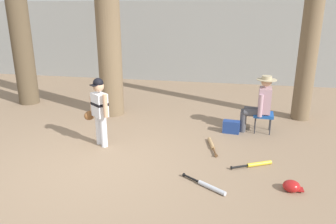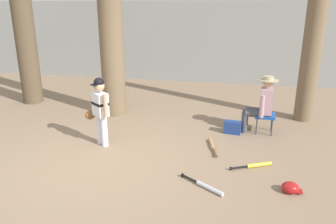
# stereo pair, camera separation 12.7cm
# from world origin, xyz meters

# --- Properties ---
(ground_plane) EXTENTS (60.00, 60.00, 0.00)m
(ground_plane) POSITION_xyz_m (0.00, 0.00, 0.00)
(ground_plane) COLOR #897056
(concrete_back_wall) EXTENTS (18.00, 0.36, 2.70)m
(concrete_back_wall) POSITION_xyz_m (0.00, 6.76, 1.35)
(concrete_back_wall) COLOR gray
(concrete_back_wall) RESTS_ON ground
(tree_near_player) EXTENTS (0.89, 0.89, 5.04)m
(tree_near_player) POSITION_xyz_m (-0.71, 2.69, 2.07)
(tree_near_player) COLOR brown
(tree_near_player) RESTS_ON ground
(tree_behind_spectator) EXTENTS (0.65, 0.65, 4.56)m
(tree_behind_spectator) POSITION_xyz_m (3.75, 3.19, 1.95)
(tree_behind_spectator) COLOR brown
(tree_behind_spectator) RESTS_ON ground
(young_ballplayer) EXTENTS (0.59, 0.41, 1.31)m
(young_ballplayer) POSITION_xyz_m (-0.26, 0.85, 0.74)
(young_ballplayer) COLOR white
(young_ballplayer) RESTS_ON ground
(folding_stool) EXTENTS (0.43, 0.43, 0.41)m
(folding_stool) POSITION_xyz_m (2.81, 2.14, 0.36)
(folding_stool) COLOR #194C9E
(folding_stool) RESTS_ON ground
(seated_spectator) EXTENTS (0.67, 0.53, 1.20)m
(seated_spectator) POSITION_xyz_m (2.71, 2.14, 0.64)
(seated_spectator) COLOR #47474C
(seated_spectator) RESTS_ON ground
(handbag_beside_stool) EXTENTS (0.36, 0.22, 0.26)m
(handbag_beside_stool) POSITION_xyz_m (2.17, 1.95, 0.13)
(handbag_beside_stool) COLOR navy
(handbag_beside_stool) RESTS_ON ground
(bat_wood_tan) EXTENTS (0.24, 0.77, 0.07)m
(bat_wood_tan) POSITION_xyz_m (1.82, 1.18, 0.03)
(bat_wood_tan) COLOR tan
(bat_wood_tan) RESTS_ON ground
(bat_yellow_trainer) EXTENTS (0.69, 0.39, 0.07)m
(bat_yellow_trainer) POSITION_xyz_m (2.59, 0.51, 0.03)
(bat_yellow_trainer) COLOR yellow
(bat_yellow_trainer) RESTS_ON ground
(bat_aluminum_silver) EXTENTS (0.69, 0.48, 0.07)m
(bat_aluminum_silver) POSITION_xyz_m (1.87, -0.34, 0.03)
(bat_aluminum_silver) COLOR #B7BCC6
(bat_aluminum_silver) RESTS_ON ground
(batting_helmet_red) EXTENTS (0.29, 0.22, 0.17)m
(batting_helmet_red) POSITION_xyz_m (3.04, -0.17, 0.07)
(batting_helmet_red) COLOR #A81919
(batting_helmet_red) RESTS_ON ground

